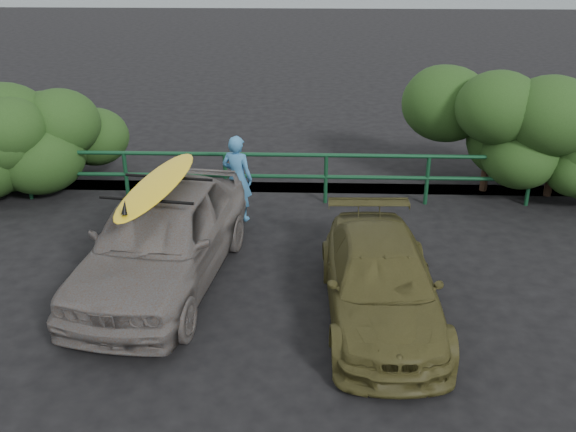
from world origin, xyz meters
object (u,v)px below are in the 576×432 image
guardrail (275,178)px  man (237,178)px  sedan (162,237)px  surfboard (158,184)px  olive_vehicle (381,283)px

guardrail → man: size_ratio=8.56×
guardrail → sedan: bearing=-115.4°
surfboard → man: bearing=77.8°
olive_vehicle → guardrail: bearing=110.5°
sedan → surfboard: bearing=98.0°
guardrail → sedan: sedan is taller
guardrail → olive_vehicle: size_ratio=3.70×
guardrail → surfboard: 3.77m
guardrail → surfboard: bearing=-115.4°
olive_vehicle → surfboard: 3.52m
guardrail → sedan: size_ratio=3.11×
man → surfboard: bearing=90.7°
man → surfboard: (-0.88, -2.41, 0.81)m
guardrail → sedan: 3.61m
man → guardrail: bearing=-107.3°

